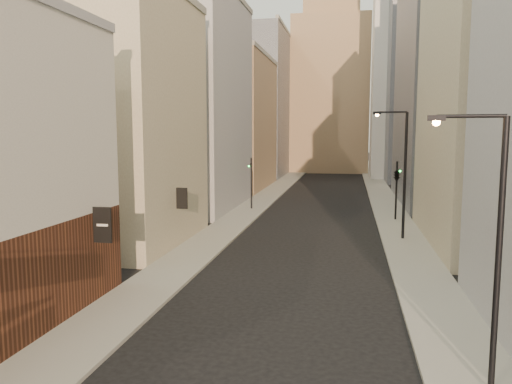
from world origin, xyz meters
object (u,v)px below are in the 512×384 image
streetlamp_mid (402,167)px  traffic_light_right (397,174)px  traffic_light_left (251,173)px  white_tower (399,60)px  streetlamp_near (491,239)px  clock_tower (331,77)px

streetlamp_mid → traffic_light_right: streetlamp_mid is taller
traffic_light_left → traffic_light_right: (13.02, -3.64, 0.42)m
streetlamp_mid → traffic_light_right: (0.40, 7.64, -1.09)m
streetlamp_mid → traffic_light_left: size_ratio=1.76×
white_tower → streetlamp_near: white_tower is taller
streetlamp_mid → white_tower: bearing=90.0°
clock_tower → white_tower: (11.00, -14.00, 0.97)m
clock_tower → streetlamp_near: (7.56, -82.52, -13.12)m
streetlamp_mid → traffic_light_left: (-12.61, 11.28, -1.51)m
streetlamp_mid → traffic_light_left: streetlamp_mid is taller
streetlamp_near → streetlamp_mid: 20.72m
traffic_light_left → white_tower: bearing=-92.1°
white_tower → streetlamp_mid: (-3.79, -47.81, -13.57)m
clock_tower → streetlamp_near: clock_tower is taller
white_tower → streetlamp_near: bearing=-92.9°
streetlamp_near → traffic_light_left: size_ratio=1.58×
streetlamp_near → streetlamp_mid: streetlamp_mid is taller
streetlamp_near → streetlamp_mid: (-0.35, 20.71, 0.52)m
streetlamp_near → traffic_light_left: (-12.96, 31.99, -0.99)m
streetlamp_mid → traffic_light_right: 7.73m
white_tower → streetlamp_mid: size_ratio=4.71×
white_tower → streetlamp_near: (-3.44, -68.52, -14.09)m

